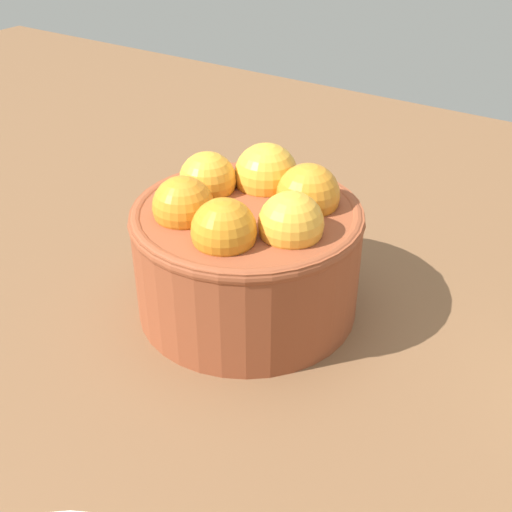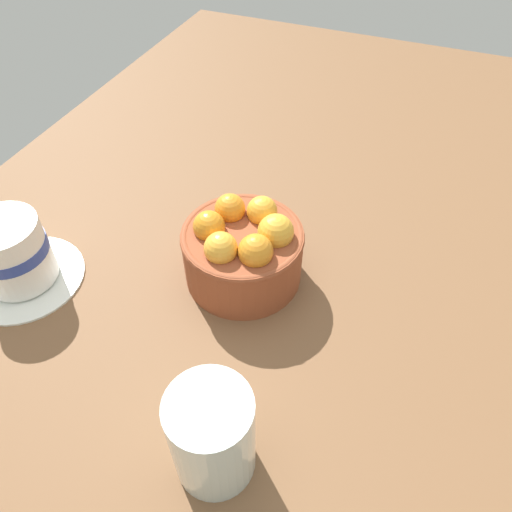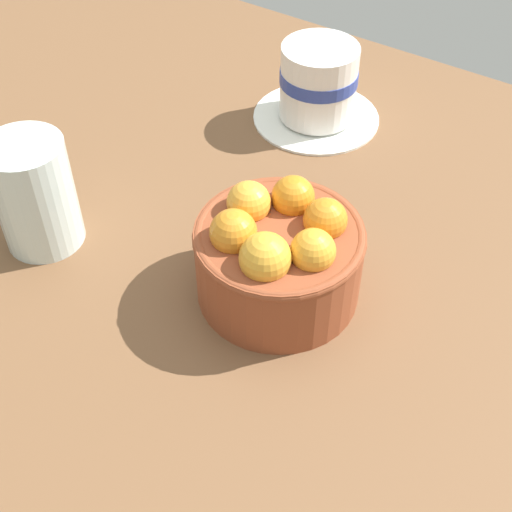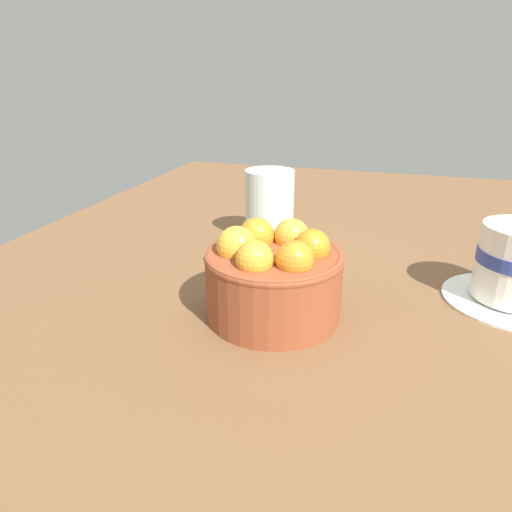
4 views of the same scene
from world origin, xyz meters
TOP-DOWN VIEW (x-y plane):
  - ground_plane at (0.00, 0.00)cm, footprint 157.20×89.59cm
  - terracotta_bowl at (0.01, 0.05)cm, footprint 14.50×14.50cm
  - water_glass at (22.17, 6.56)cm, footprint 7.36×7.36cm

SIDE VIEW (x-z plane):
  - ground_plane at x=0.00cm, z-range -3.08..0.00cm
  - terracotta_bowl at x=0.01cm, z-range -0.31..9.67cm
  - water_glass at x=22.17cm, z-range 0.00..10.91cm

